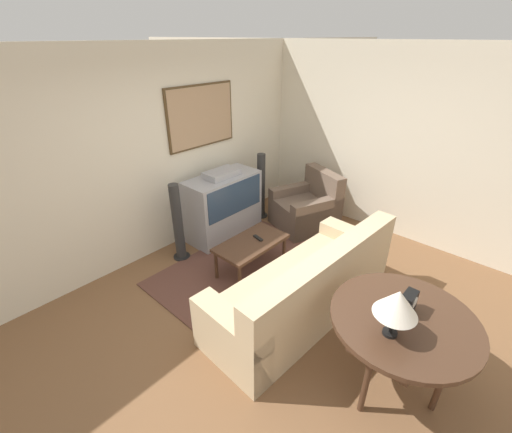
{
  "coord_description": "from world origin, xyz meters",
  "views": [
    {
      "loc": [
        -2.25,
        -1.73,
        2.76
      ],
      "look_at": [
        0.52,
        0.8,
        0.75
      ],
      "focal_mm": 24.0,
      "sensor_mm": 36.0,
      "label": 1
    }
  ],
  "objects_px": {
    "console_table": "(404,324)",
    "speaker_tower_left": "(178,224)",
    "tv": "(223,206)",
    "mantel_clock": "(408,303)",
    "table_lamp": "(397,303)",
    "couch": "(305,289)",
    "armchair": "(306,209)",
    "coffee_table": "(251,245)",
    "speaker_tower_right": "(261,188)"
  },
  "relations": [
    {
      "from": "mantel_clock",
      "to": "tv",
      "type": "bearing_deg",
      "value": 76.7
    },
    {
      "from": "couch",
      "to": "speaker_tower_right",
      "type": "distance_m",
      "value": 2.36
    },
    {
      "from": "console_table",
      "to": "armchair",
      "type": "bearing_deg",
      "value": 50.06
    },
    {
      "from": "console_table",
      "to": "mantel_clock",
      "type": "distance_m",
      "value": 0.18
    },
    {
      "from": "armchair",
      "to": "mantel_clock",
      "type": "distance_m",
      "value": 2.85
    },
    {
      "from": "console_table",
      "to": "tv",
      "type": "bearing_deg",
      "value": 75.45
    },
    {
      "from": "couch",
      "to": "speaker_tower_left",
      "type": "distance_m",
      "value": 1.91
    },
    {
      "from": "table_lamp",
      "to": "speaker_tower_left",
      "type": "height_order",
      "value": "table_lamp"
    },
    {
      "from": "coffee_table",
      "to": "speaker_tower_left",
      "type": "height_order",
      "value": "speaker_tower_left"
    },
    {
      "from": "armchair",
      "to": "speaker_tower_left",
      "type": "relative_size",
      "value": 1.0
    },
    {
      "from": "console_table",
      "to": "coffee_table",
      "type": "bearing_deg",
      "value": 79.66
    },
    {
      "from": "table_lamp",
      "to": "mantel_clock",
      "type": "height_order",
      "value": "table_lamp"
    },
    {
      "from": "table_lamp",
      "to": "speaker_tower_right",
      "type": "xyz_separation_m",
      "value": [
        1.84,
        2.93,
        -0.54
      ]
    },
    {
      "from": "couch",
      "to": "mantel_clock",
      "type": "relative_size",
      "value": 12.4
    },
    {
      "from": "mantel_clock",
      "to": "speaker_tower_right",
      "type": "xyz_separation_m",
      "value": [
        1.53,
        2.93,
        -0.34
      ]
    },
    {
      "from": "couch",
      "to": "mantel_clock",
      "type": "xyz_separation_m",
      "value": [
        -0.13,
        -1.05,
        0.53
      ]
    },
    {
      "from": "couch",
      "to": "speaker_tower_left",
      "type": "relative_size",
      "value": 2.12
    },
    {
      "from": "tv",
      "to": "speaker_tower_left",
      "type": "relative_size",
      "value": 1.03
    },
    {
      "from": "couch",
      "to": "mantel_clock",
      "type": "bearing_deg",
      "value": 85.94
    },
    {
      "from": "table_lamp",
      "to": "tv",
      "type": "bearing_deg",
      "value": 71.03
    },
    {
      "from": "speaker_tower_left",
      "to": "couch",
      "type": "bearing_deg",
      "value": -82.04
    },
    {
      "from": "console_table",
      "to": "speaker_tower_left",
      "type": "height_order",
      "value": "speaker_tower_left"
    },
    {
      "from": "couch",
      "to": "coffee_table",
      "type": "height_order",
      "value": "couch"
    },
    {
      "from": "table_lamp",
      "to": "mantel_clock",
      "type": "distance_m",
      "value": 0.38
    },
    {
      "from": "armchair",
      "to": "coffee_table",
      "type": "height_order",
      "value": "armchair"
    },
    {
      "from": "coffee_table",
      "to": "speaker_tower_left",
      "type": "bearing_deg",
      "value": 114.99
    },
    {
      "from": "armchair",
      "to": "coffee_table",
      "type": "relative_size",
      "value": 1.17
    },
    {
      "from": "speaker_tower_left",
      "to": "armchair",
      "type": "bearing_deg",
      "value": -21.77
    },
    {
      "from": "armchair",
      "to": "couch",
      "type": "bearing_deg",
      "value": -34.48
    },
    {
      "from": "table_lamp",
      "to": "speaker_tower_left",
      "type": "bearing_deg",
      "value": 86.52
    },
    {
      "from": "tv",
      "to": "couch",
      "type": "distance_m",
      "value": 1.99
    },
    {
      "from": "armchair",
      "to": "table_lamp",
      "type": "relative_size",
      "value": 2.67
    },
    {
      "from": "console_table",
      "to": "speaker_tower_left",
      "type": "bearing_deg",
      "value": 91.21
    },
    {
      "from": "table_lamp",
      "to": "mantel_clock",
      "type": "relative_size",
      "value": 2.2
    },
    {
      "from": "mantel_clock",
      "to": "coffee_table",
      "type": "bearing_deg",
      "value": 81.62
    },
    {
      "from": "couch",
      "to": "armchair",
      "type": "relative_size",
      "value": 2.11
    },
    {
      "from": "console_table",
      "to": "table_lamp",
      "type": "bearing_deg",
      "value": 173.72
    },
    {
      "from": "coffee_table",
      "to": "console_table",
      "type": "relative_size",
      "value": 0.81
    },
    {
      "from": "armchair",
      "to": "console_table",
      "type": "bearing_deg",
      "value": -18.9
    },
    {
      "from": "armchair",
      "to": "speaker_tower_right",
      "type": "height_order",
      "value": "speaker_tower_right"
    },
    {
      "from": "tv",
      "to": "speaker_tower_right",
      "type": "height_order",
      "value": "speaker_tower_right"
    },
    {
      "from": "tv",
      "to": "mantel_clock",
      "type": "relative_size",
      "value": 6.05
    },
    {
      "from": "tv",
      "to": "coffee_table",
      "type": "distance_m",
      "value": 1.03
    },
    {
      "from": "armchair",
      "to": "speaker_tower_right",
      "type": "bearing_deg",
      "value": -141.77
    },
    {
      "from": "coffee_table",
      "to": "speaker_tower_right",
      "type": "xyz_separation_m",
      "value": [
        1.23,
        0.93,
        0.13
      ]
    },
    {
      "from": "coffee_table",
      "to": "console_table",
      "type": "height_order",
      "value": "console_table"
    },
    {
      "from": "tv",
      "to": "speaker_tower_right",
      "type": "xyz_separation_m",
      "value": [
        0.83,
        -0.01,
        0.03
      ]
    },
    {
      "from": "couch",
      "to": "table_lamp",
      "type": "relative_size",
      "value": 5.64
    },
    {
      "from": "console_table",
      "to": "mantel_clock",
      "type": "height_order",
      "value": "mantel_clock"
    },
    {
      "from": "mantel_clock",
      "to": "speaker_tower_right",
      "type": "relative_size",
      "value": 0.17
    }
  ]
}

